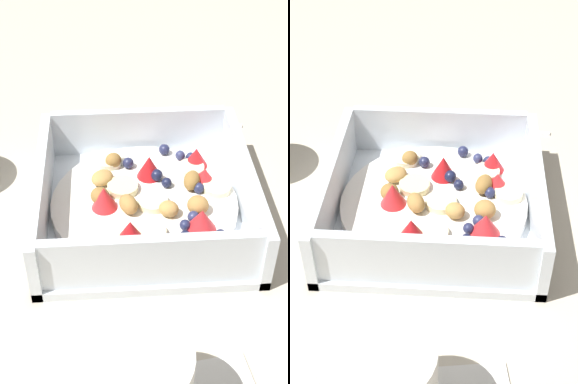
# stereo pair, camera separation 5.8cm
# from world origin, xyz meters

# --- Properties ---
(ground_plane) EXTENTS (2.40, 2.40, 0.00)m
(ground_plane) POSITION_xyz_m (0.00, 0.00, 0.00)
(ground_plane) COLOR beige
(fruit_bowl) EXTENTS (0.22, 0.22, 0.06)m
(fruit_bowl) POSITION_xyz_m (0.00, -0.01, 0.02)
(fruit_bowl) COLOR white
(fruit_bowl) RESTS_ON ground
(spoon) EXTENTS (0.03, 0.17, 0.01)m
(spoon) POSITION_xyz_m (0.17, -0.02, 0.00)
(spoon) COLOR silver
(spoon) RESTS_ON ground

